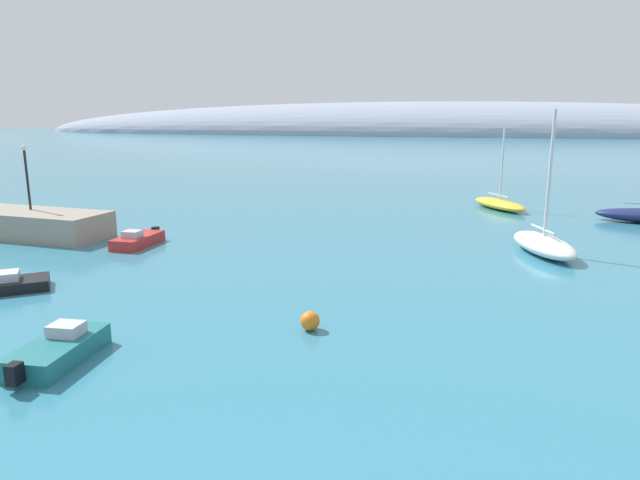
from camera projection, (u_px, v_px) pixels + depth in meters
distant_ridge at (426, 134)px, 236.13m from camera, size 363.30×64.92×26.63m
sailboat_white_mid_mooring at (544, 244)px, 33.01m from camera, size 4.36×6.79×8.28m
sailboat_yellow_end_of_line at (500, 204)px, 48.84m from camera, size 5.37×6.80×6.99m
motorboat_teal_foreground at (58, 350)px, 18.62m from camera, size 2.07×4.19×1.11m
motorboat_red_outer at (138, 240)px, 35.13m from camera, size 1.71×4.23×1.06m
mooring_buoy_orange at (310, 321)px, 21.33m from camera, size 0.74×0.74×0.74m
harbor_lamp_post at (26, 170)px, 37.54m from camera, size 0.36×0.36×4.30m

